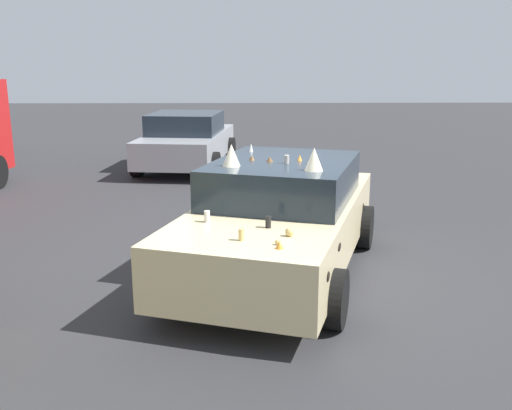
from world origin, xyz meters
name	(u,v)px	position (x,y,z in m)	size (l,w,h in m)	color
ground_plane	(279,273)	(0.00, 0.00, 0.00)	(60.00, 60.00, 0.00)	#2D2D30
art_car_decorated	(281,217)	(0.03, -0.01, 0.73)	(4.67, 3.04, 1.70)	beige
parked_sedan_row_back_far	(187,140)	(7.43, 1.89, 0.70)	(4.27, 2.41, 1.39)	gray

